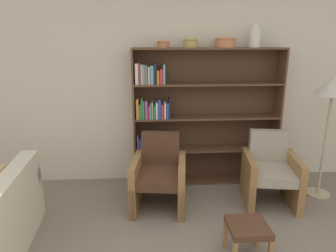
{
  "coord_description": "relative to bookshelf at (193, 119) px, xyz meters",
  "views": [
    {
      "loc": [
        -0.54,
        -1.45,
        2.0
      ],
      "look_at": [
        -0.29,
        2.23,
        0.95
      ],
      "focal_mm": 32.0,
      "sensor_mm": 36.0,
      "label": 1
    }
  ],
  "objects": [
    {
      "name": "wall_back",
      "position": [
        -0.08,
        0.17,
        0.43
      ],
      "size": [
        12.0,
        0.06,
        2.75
      ],
      "color": "beige",
      "rests_on": "ground"
    },
    {
      "name": "bookshelf",
      "position": [
        0.0,
        0.0,
        0.0
      ],
      "size": [
        2.05,
        0.3,
        1.92
      ],
      "color": "brown",
      "rests_on": "ground"
    },
    {
      "name": "bowl_copper",
      "position": [
        -0.41,
        -0.02,
        1.02
      ],
      "size": [
        0.17,
        0.17,
        0.08
      ],
      "color": "#C67547",
      "rests_on": "bookshelf"
    },
    {
      "name": "bowl_stoneware",
      "position": [
        -0.05,
        -0.02,
        1.03
      ],
      "size": [
        0.2,
        0.2,
        0.11
      ],
      "color": "tan",
      "rests_on": "bookshelf"
    },
    {
      "name": "bowl_cream",
      "position": [
        0.41,
        -0.02,
        1.04
      ],
      "size": [
        0.28,
        0.28,
        0.13
      ],
      "color": "#C67547",
      "rests_on": "bookshelf"
    },
    {
      "name": "vase_tall",
      "position": [
        0.8,
        -0.02,
        1.1
      ],
      "size": [
        0.15,
        0.15,
        0.3
      ],
      "color": "silver",
      "rests_on": "bookshelf"
    },
    {
      "name": "armchair_leather",
      "position": [
        -0.5,
        -0.65,
        -0.55
      ],
      "size": [
        0.72,
        0.75,
        0.89
      ],
      "rotation": [
        0.0,
        0.0,
        3.02
      ],
      "color": "olive",
      "rests_on": "ground"
    },
    {
      "name": "armchair_cushioned",
      "position": [
        0.91,
        -0.65,
        -0.55
      ],
      "size": [
        0.74,
        0.77,
        0.89
      ],
      "rotation": [
        0.0,
        0.0,
        2.99
      ],
      "color": "olive",
      "rests_on": "ground"
    },
    {
      "name": "floor_lamp",
      "position": [
        1.65,
        -0.53,
        0.45
      ],
      "size": [
        0.45,
        0.45,
        1.6
      ],
      "color": "tan",
      "rests_on": "ground"
    },
    {
      "name": "footstool",
      "position": [
        0.28,
        -1.69,
        -0.65
      ],
      "size": [
        0.37,
        0.37,
        0.37
      ],
      "color": "olive",
      "rests_on": "ground"
    }
  ]
}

